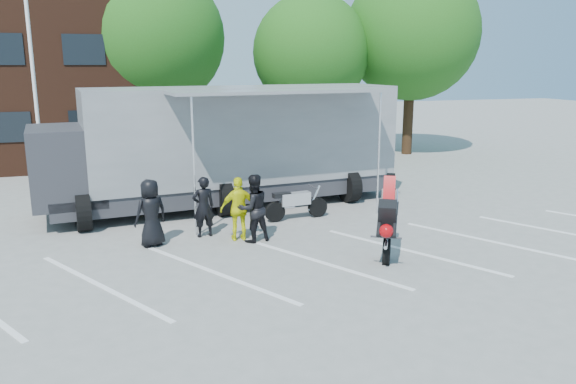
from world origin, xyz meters
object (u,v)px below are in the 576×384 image
tree_right (412,33)px  spectator_leather_a (151,213)px  tree_mid (311,53)px  transporter_truck (230,205)px  stunt_bike_rider (387,253)px  tree_left (156,38)px  flagpole (39,45)px  parked_motorcycle (297,219)px  spectator_leather_c (253,208)px  spectator_hivis (239,209)px  spectator_leather_b (204,207)px

tree_right → spectator_leather_a: bearing=-140.2°
tree_mid → transporter_truck: bearing=-124.7°
stunt_bike_rider → spectator_leather_a: (-5.37, 2.29, 0.85)m
tree_left → tree_right: tree_right is taller
flagpole → parked_motorcycle: (7.09, -5.42, -5.05)m
spectator_leather_a → spectator_leather_c: (2.51, -0.42, 0.02)m
tree_left → spectator_hivis: 13.71m
tree_mid → spectator_hivis: size_ratio=4.64×
spectator_hivis → tree_mid: bearing=-113.6°
transporter_truck → stunt_bike_rider: transporter_truck is taller
flagpole → tree_mid: size_ratio=1.04×
flagpole → tree_left: 7.37m
spectator_leather_b → tree_mid: bearing=-130.0°
transporter_truck → spectator_leather_b: transporter_truck is taller
tree_left → spectator_hivis: bearing=-86.4°
tree_left → spectator_leather_b: (-0.01, -12.27, -4.76)m
flagpole → spectator_hivis: 9.50m
transporter_truck → stunt_bike_rider: bearing=-70.8°
tree_mid → spectator_leather_a: tree_mid is taller
flagpole → spectator_leather_c: flagpole is taller
tree_mid → spectator_hivis: (-6.18, -11.84, -4.12)m
tree_left → parked_motorcycle: (2.85, -11.42, -5.57)m
spectator_leather_b → tree_right: bearing=-146.2°
flagpole → spectator_leather_b: flagpole is taller
spectator_hivis → flagpole: bearing=-49.5°
parked_motorcycle → spectator_hivis: bearing=118.9°
stunt_bike_rider → tree_right: bearing=89.3°
tree_left → parked_motorcycle: size_ratio=4.34×
tree_left → transporter_truck: (1.32, -9.19, -5.57)m
parked_motorcycle → spectator_leather_b: 3.08m
tree_mid → spectator_hivis: tree_mid is taller
parked_motorcycle → spectator_hivis: 2.61m
spectator_hivis → stunt_bike_rider: bearing=150.5°
parked_motorcycle → stunt_bike_rider: size_ratio=0.91×
transporter_truck → parked_motorcycle: transporter_truck is taller
tree_right → transporter_truck: (-10.68, -7.69, -5.88)m
spectator_leather_a → spectator_leather_b: (1.37, 0.37, -0.04)m
tree_mid → spectator_leather_c: tree_mid is taller
tree_mid → transporter_truck: tree_mid is taller
tree_left → transporter_truck: bearing=-81.8°
spectator_hivis → spectator_leather_b: bearing=-30.7°
tree_mid → spectator_leather_c: 14.01m
tree_mid → tree_right: tree_right is taller
tree_left → spectator_leather_c: size_ratio=4.94×
tree_right → parked_motorcycle: bearing=-132.7°
spectator_leather_a → spectator_leather_c: bearing=148.4°
tree_left → tree_mid: tree_left is taller
spectator_leather_a → transporter_truck: bearing=-150.2°
flagpole → transporter_truck: bearing=-29.8°
stunt_bike_rider → spectator_leather_b: 4.87m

